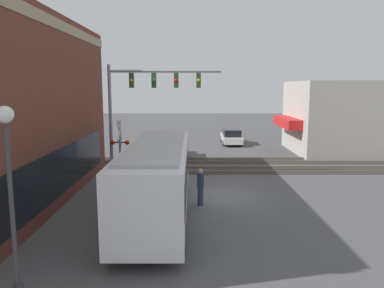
{
  "coord_description": "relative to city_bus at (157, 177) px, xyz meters",
  "views": [
    {
      "loc": [
        -19.02,
        1.3,
        5.69
      ],
      "look_at": [
        5.07,
        1.3,
        1.96
      ],
      "focal_mm": 35.0,
      "sensor_mm": 36.0,
      "label": 1
    }
  ],
  "objects": [
    {
      "name": "ground_plane",
      "position": [
        3.26,
        -2.8,
        -1.81
      ],
      "size": [
        120.0,
        120.0,
        0.0
      ],
      "primitive_type": "plane",
      "color": "#4C4C4F"
    },
    {
      "name": "shop_building",
      "position": [
        16.47,
        -14.43,
        1.24
      ],
      "size": [
        8.11,
        9.53,
        6.11
      ],
      "color": "#B2ADA3",
      "rests_on": "ground"
    },
    {
      "name": "city_bus",
      "position": [
        0.0,
        0.0,
        0.0
      ],
      "size": [
        10.47,
        2.59,
        3.28
      ],
      "color": "silver",
      "rests_on": "ground"
    },
    {
      "name": "traffic_signal_gantry",
      "position": [
        7.25,
        1.36,
        3.44
      ],
      "size": [
        0.42,
        6.89,
        6.98
      ],
      "color": "gray",
      "rests_on": "ground"
    },
    {
      "name": "crossing_signal",
      "position": [
        6.73,
        2.89,
        0.49
      ],
      "size": [
        1.41,
        1.18,
        3.81
      ],
      "color": "gray",
      "rests_on": "ground"
    },
    {
      "name": "streetlamp",
      "position": [
        -6.58,
        3.11,
        1.3
      ],
      "size": [
        0.44,
        0.44,
        5.22
      ],
      "color": "#38383A",
      "rests_on": "ground"
    },
    {
      "name": "rail_track_near",
      "position": [
        9.26,
        -2.8,
        -1.78
      ],
      "size": [
        2.6,
        60.0,
        0.15
      ],
      "color": "#332D28",
      "rests_on": "ground"
    },
    {
      "name": "rail_track_far",
      "position": [
        12.46,
        -2.8,
        -1.78
      ],
      "size": [
        2.6,
        60.0,
        0.15
      ],
      "color": "#332D28",
      "rests_on": "ground"
    },
    {
      "name": "parked_car_blue",
      "position": [
        13.96,
        -0.0,
        -1.13
      ],
      "size": [
        4.86,
        1.82,
        1.44
      ],
      "color": "navy",
      "rests_on": "ground"
    },
    {
      "name": "parked_car_white",
      "position": [
        20.99,
        -5.4,
        -1.1
      ],
      "size": [
        4.8,
        1.82,
        1.52
      ],
      "color": "silver",
      "rests_on": "ground"
    },
    {
      "name": "pedestrian_near_bus",
      "position": [
        1.68,
        -1.91,
        -0.89
      ],
      "size": [
        0.34,
        0.34,
        1.79
      ],
      "color": "#2D3351",
      "rests_on": "ground"
    },
    {
      "name": "pedestrian_at_crossing",
      "position": [
        5.99,
        2.0,
        -0.9
      ],
      "size": [
        0.34,
        0.34,
        1.78
      ],
      "color": "#2D3351",
      "rests_on": "ground"
    }
  ]
}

